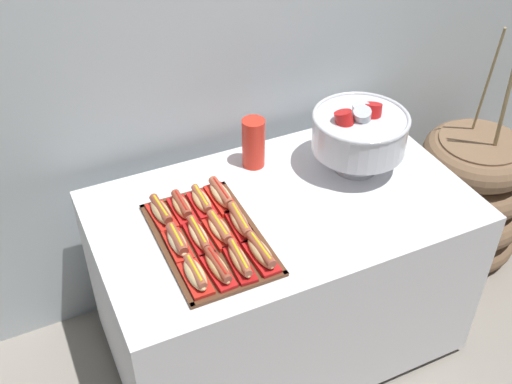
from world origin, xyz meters
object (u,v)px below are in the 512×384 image
at_px(hot_dog_0, 195,275).
at_px(hot_dog_10, 202,201).
at_px(serving_tray, 210,239).
at_px(punch_bowl, 360,131).
at_px(floor_vase, 466,197).
at_px(hot_dog_3, 261,253).
at_px(hot_dog_5, 199,236).
at_px(hot_dog_6, 220,229).
at_px(hot_dog_9, 182,207).
at_px(hot_dog_2, 240,261).
at_px(cup_stack, 253,143).
at_px(buffet_table, 280,274).
at_px(hot_dog_4, 177,242).
at_px(hot_dog_8, 161,212).
at_px(hot_dog_11, 221,195).
at_px(hot_dog_1, 218,268).
at_px(hot_dog_7, 240,222).

relative_size(hot_dog_0, hot_dog_10, 1.05).
height_order(serving_tray, hot_dog_10, hot_dog_10).
bearing_deg(hot_dog_10, punch_bowl, -1.85).
bearing_deg(floor_vase, hot_dog_3, -163.33).
bearing_deg(floor_vase, hot_dog_0, -165.69).
xyz_separation_m(hot_dog_3, punch_bowl, (0.55, 0.31, 0.13)).
distance_m(hot_dog_5, hot_dog_6, 0.08).
bearing_deg(hot_dog_5, hot_dog_9, 90.20).
relative_size(floor_vase, hot_dog_2, 6.49).
bearing_deg(hot_dog_0, cup_stack, 49.19).
xyz_separation_m(buffet_table, hot_dog_5, (-0.35, -0.06, 0.39)).
distance_m(hot_dog_4, hot_dog_9, 0.18).
relative_size(hot_dog_0, punch_bowl, 0.45).
relative_size(hot_dog_4, cup_stack, 0.80).
height_order(hot_dog_0, hot_dog_10, hot_dog_0).
xyz_separation_m(hot_dog_6, punch_bowl, (0.63, 0.14, 0.13)).
bearing_deg(hot_dog_8, hot_dog_9, 0.20).
bearing_deg(hot_dog_9, cup_stack, 25.16).
xyz_separation_m(hot_dog_8, hot_dog_9, (0.07, 0.00, -0.00)).
distance_m(hot_dog_0, hot_dog_11, 0.40).
bearing_deg(buffet_table, floor_vase, 8.16).
distance_m(serving_tray, hot_dog_9, 0.17).
relative_size(hot_dog_1, hot_dog_2, 0.96).
xyz_separation_m(serving_tray, punch_bowl, (0.67, 0.14, 0.16)).
distance_m(hot_dog_2, hot_dog_4, 0.22).
height_order(hot_dog_7, hot_dog_11, same).
xyz_separation_m(serving_tray, hot_dog_3, (0.11, -0.16, 0.03)).
bearing_deg(hot_dog_4, hot_dog_6, 0.20).
relative_size(hot_dog_3, hot_dog_6, 1.09).
bearing_deg(hot_dog_9, floor_vase, 2.16).
height_order(floor_vase, hot_dog_8, floor_vase).
height_order(hot_dog_5, hot_dog_8, hot_dog_8).
bearing_deg(hot_dog_4, buffet_table, 8.59).
bearing_deg(hot_dog_6, hot_dog_0, -132.07).
bearing_deg(hot_dog_6, floor_vase, 9.16).
xyz_separation_m(hot_dog_7, cup_stack, (0.20, 0.33, 0.06)).
relative_size(floor_vase, hot_dog_10, 7.66).
bearing_deg(hot_dog_3, hot_dog_5, 132.47).
bearing_deg(hot_dog_3, punch_bowl, 29.18).
distance_m(hot_dog_4, hot_dog_6, 0.15).
bearing_deg(hot_dog_2, hot_dog_0, -179.80).
relative_size(hot_dog_2, hot_dog_5, 1.04).
bearing_deg(hot_dog_11, punch_bowl, -2.12).
distance_m(buffet_table, hot_dog_10, 0.49).
bearing_deg(serving_tray, hot_dog_1, -102.60).
height_order(buffet_table, serving_tray, serving_tray).
distance_m(floor_vase, hot_dog_4, 1.60).
relative_size(floor_vase, cup_stack, 5.88).
bearing_deg(serving_tray, hot_dog_9, 103.00).
distance_m(hot_dog_9, hot_dog_11, 0.15).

